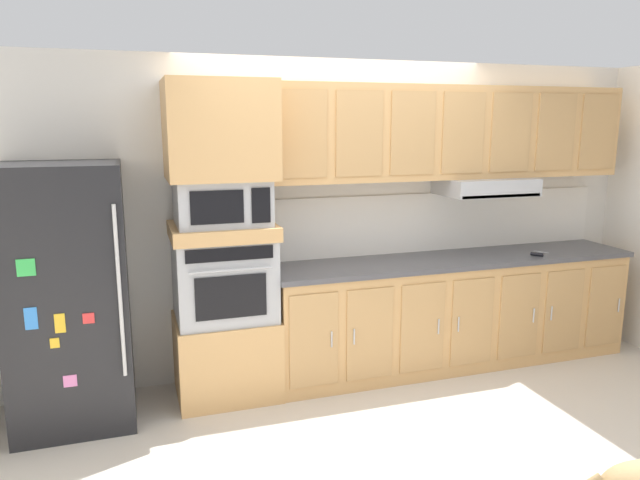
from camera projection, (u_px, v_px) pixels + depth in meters
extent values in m
plane|color=beige|center=(385.00, 420.00, 4.07)|extent=(9.60, 9.60, 0.00)
cube|color=silver|center=(333.00, 217.00, 4.86)|extent=(6.20, 0.12, 2.50)
cube|color=black|center=(69.00, 296.00, 3.92)|extent=(0.76, 0.70, 1.76)
cylinder|color=silver|center=(120.00, 292.00, 3.65)|extent=(0.02, 0.02, 1.10)
cube|color=gold|center=(60.00, 323.00, 3.59)|extent=(0.06, 0.01, 0.12)
cube|color=red|center=(89.00, 318.00, 3.64)|extent=(0.07, 0.01, 0.07)
cube|color=#337FDB|center=(31.00, 319.00, 3.54)|extent=(0.07, 0.01, 0.14)
cube|color=green|center=(26.00, 268.00, 3.47)|extent=(0.10, 0.01, 0.10)
cube|color=pink|center=(70.00, 381.00, 3.68)|extent=(0.08, 0.01, 0.08)
cube|color=gold|center=(55.00, 343.00, 3.61)|extent=(0.05, 0.01, 0.06)
cube|color=tan|center=(227.00, 355.00, 4.42)|extent=(0.74, 0.62, 0.60)
cube|color=#A8AAAF|center=(224.00, 278.00, 4.30)|extent=(0.70, 0.58, 0.60)
cube|color=black|center=(231.00, 297.00, 4.03)|extent=(0.49, 0.01, 0.30)
cube|color=black|center=(230.00, 254.00, 3.97)|extent=(0.60, 0.01, 0.09)
cylinder|color=#A8AAAF|center=(231.00, 270.00, 3.97)|extent=(0.56, 0.02, 0.02)
cube|color=tan|center=(223.00, 231.00, 4.23)|extent=(0.74, 0.62, 0.10)
cube|color=#A8AAAF|center=(222.00, 202.00, 4.19)|extent=(0.64, 0.53, 0.32)
cube|color=black|center=(217.00, 207.00, 3.91)|extent=(0.35, 0.01, 0.22)
cube|color=black|center=(261.00, 205.00, 4.00)|extent=(0.13, 0.01, 0.24)
cube|color=tan|center=(219.00, 130.00, 4.09)|extent=(0.74, 0.62, 0.68)
cube|color=tan|center=(452.00, 312.00, 4.97)|extent=(3.07, 0.60, 0.88)
cube|color=tan|center=(314.00, 341.00, 4.28)|extent=(0.37, 0.01, 0.70)
cylinder|color=#BCBCC1|center=(332.00, 339.00, 4.30)|extent=(0.01, 0.01, 0.12)
cube|color=tan|center=(370.00, 334.00, 4.41)|extent=(0.37, 0.01, 0.70)
cylinder|color=#BCBCC1|center=(354.00, 337.00, 4.36)|extent=(0.01, 0.01, 0.12)
cube|color=tan|center=(422.00, 328.00, 4.55)|extent=(0.37, 0.01, 0.70)
cylinder|color=#BCBCC1|center=(439.00, 327.00, 4.57)|extent=(0.01, 0.01, 0.12)
cube|color=tan|center=(472.00, 322.00, 4.68)|extent=(0.37, 0.01, 0.70)
cylinder|color=#BCBCC1|center=(459.00, 324.00, 4.62)|extent=(0.01, 0.01, 0.12)
cube|color=tan|center=(519.00, 316.00, 4.81)|extent=(0.37, 0.01, 0.70)
cylinder|color=#BCBCC1|center=(534.00, 315.00, 4.84)|extent=(0.01, 0.01, 0.12)
cube|color=tan|center=(563.00, 311.00, 4.95)|extent=(0.37, 0.01, 0.70)
cylinder|color=#BCBCC1|center=(552.00, 313.00, 4.89)|extent=(0.01, 0.01, 0.12)
cube|color=tan|center=(605.00, 306.00, 5.08)|extent=(0.37, 0.01, 0.70)
cylinder|color=#BCBCC1|center=(619.00, 305.00, 5.11)|extent=(0.01, 0.01, 0.12)
cube|color=#4C4C51|center=(454.00, 259.00, 4.88)|extent=(3.11, 0.64, 0.04)
cube|color=silver|center=(438.00, 222.00, 5.09)|extent=(3.11, 0.02, 0.50)
cube|color=tan|center=(452.00, 133.00, 4.80)|extent=(3.07, 0.34, 0.74)
cube|color=#A8AAAF|center=(485.00, 186.00, 4.91)|extent=(0.76, 0.48, 0.14)
cube|color=black|center=(501.00, 196.00, 4.71)|extent=(0.72, 0.04, 0.02)
cube|color=tan|center=(303.00, 134.00, 4.23)|extent=(0.37, 0.01, 0.63)
cube|color=tan|center=(360.00, 134.00, 4.36)|extent=(0.37, 0.01, 0.63)
cube|color=tan|center=(413.00, 133.00, 4.50)|extent=(0.37, 0.01, 0.63)
cube|color=tan|center=(463.00, 133.00, 4.63)|extent=(0.37, 0.01, 0.63)
cube|color=tan|center=(511.00, 133.00, 4.76)|extent=(0.37, 0.01, 0.63)
cube|color=tan|center=(556.00, 132.00, 4.90)|extent=(0.37, 0.01, 0.63)
cube|color=tan|center=(599.00, 132.00, 5.03)|extent=(0.37, 0.01, 0.63)
cylinder|color=black|center=(537.00, 254.00, 4.91)|extent=(0.08, 0.10, 0.03)
cylinder|color=silver|center=(541.00, 252.00, 4.99)|extent=(0.07, 0.10, 0.01)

